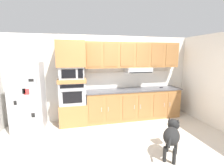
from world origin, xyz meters
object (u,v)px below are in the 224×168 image
at_px(screwdriver, 161,87).
at_px(dog, 172,134).
at_px(refrigerator, 28,96).
at_px(built_in_oven, 72,93).
at_px(microwave, 72,73).

distance_m(screwdriver, dog, 2.22).
bearing_deg(dog, refrigerator, 96.20).
relative_size(built_in_oven, microwave, 1.09).
xyz_separation_m(refrigerator, dog, (2.95, -1.91, -0.45)).
height_order(refrigerator, dog, refrigerator).
height_order(refrigerator, screwdriver, refrigerator).
height_order(refrigerator, built_in_oven, refrigerator).
relative_size(screwdriver, dog, 0.20).
bearing_deg(built_in_oven, refrigerator, -176.54).
relative_size(microwave, screwdriver, 4.06).
relative_size(refrigerator, screwdriver, 11.09).
xyz_separation_m(microwave, dog, (1.83, -1.97, -1.03)).
distance_m(refrigerator, screwdriver, 3.85).
bearing_deg(dog, built_in_oven, 81.93).
bearing_deg(microwave, built_in_oven, 179.23).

